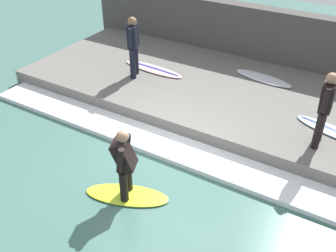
{
  "coord_description": "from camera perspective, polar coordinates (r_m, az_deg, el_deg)",
  "views": [
    {
      "loc": [
        -5.59,
        -3.66,
        5.36
      ],
      "look_at": [
        0.45,
        0.0,
        0.7
      ],
      "focal_mm": 42.0,
      "sensor_mm": 36.0,
      "label": 1
    }
  ],
  "objects": [
    {
      "name": "ground_plane",
      "position": [
        8.57,
        -1.57,
        -5.33
      ],
      "size": [
        28.0,
        28.0,
        0.0
      ],
      "primitive_type": "plane",
      "color": "#426B60"
    },
    {
      "name": "concrete_ledge",
      "position": [
        10.85,
        7.64,
        4.69
      ],
      "size": [
        4.4,
        11.13,
        0.4
      ],
      "primitive_type": "cube",
      "color": "#66635E",
      "rests_on": "ground_plane"
    },
    {
      "name": "back_wall",
      "position": [
        12.63,
        12.67,
        12.27
      ],
      "size": [
        0.5,
        11.68,
        1.94
      ],
      "primitive_type": "cube",
      "color": "#474442",
      "rests_on": "ground_plane"
    },
    {
      "name": "wave_foam_crest",
      "position": [
        8.91,
        0.39,
        -3.1
      ],
      "size": [
        0.91,
        10.57,
        0.11
      ],
      "primitive_type": "cube",
      "color": "white",
      "rests_on": "ground_plane"
    },
    {
      "name": "surfboard_riding",
      "position": [
        7.8,
        -5.97,
        -9.93
      ],
      "size": [
        1.14,
        1.75,
        0.06
      ],
      "color": "#BFE02D",
      "rests_on": "ground_plane"
    },
    {
      "name": "surfer_riding",
      "position": [
        7.24,
        -6.35,
        -5.01
      ],
      "size": [
        0.53,
        0.54,
        1.48
      ],
      "color": "black",
      "rests_on": "surfboard_riding"
    },
    {
      "name": "surfer_waiting_near",
      "position": [
        8.54,
        21.85,
        2.72
      ],
      "size": [
        0.57,
        0.27,
        1.67
      ],
      "color": "black",
      "rests_on": "concrete_ledge"
    },
    {
      "name": "surfboard_waiting_near",
      "position": [
        9.53,
        22.67,
        -0.61
      ],
      "size": [
        0.9,
        1.77,
        0.07
      ],
      "color": "silver",
      "rests_on": "concrete_ledge"
    },
    {
      "name": "surfer_waiting_far",
      "position": [
        10.94,
        -5.06,
        11.8
      ],
      "size": [
        0.55,
        0.38,
        1.69
      ],
      "color": "black",
      "rests_on": "concrete_ledge"
    },
    {
      "name": "surfboard_waiting_far",
      "position": [
        11.62,
        -2.17,
        8.29
      ],
      "size": [
        0.61,
        2.04,
        0.07
      ],
      "color": "beige",
      "rests_on": "concrete_ledge"
    },
    {
      "name": "surfboard_spare",
      "position": [
        11.39,
        13.64,
        6.77
      ],
      "size": [
        0.75,
        1.76,
        0.06
      ],
      "color": "silver",
      "rests_on": "concrete_ledge"
    }
  ]
}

